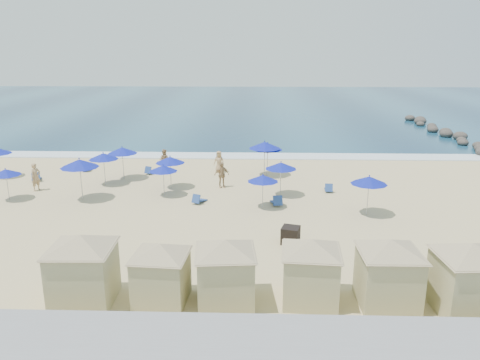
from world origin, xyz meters
name	(u,v)px	position (x,y,z in m)	size (l,w,h in m)	color
ground	(200,216)	(0.00, 0.00, 0.00)	(160.00, 160.00, 0.00)	#CDB782
ocean	(237,105)	(0.00, 55.00, 0.03)	(160.00, 80.00, 0.06)	#0D2F4B
surf_line	(220,156)	(0.00, 15.50, 0.04)	(160.00, 2.50, 0.08)	white
seawall	(146,355)	(0.00, -13.50, 0.65)	(160.00, 6.10, 1.22)	gray
rock_jetty	(451,135)	(24.01, 24.90, 0.36)	(2.56, 26.66, 0.96)	#2F2A27
trash_bin	(291,235)	(4.89, -3.70, 0.42)	(0.84, 0.84, 0.84)	black
cabana_0	(82,260)	(-3.22, -9.45, 1.70)	(4.73, 4.73, 2.97)	tan
cabana_1	(161,265)	(-0.34, -9.34, 1.47)	(4.08, 4.08, 2.57)	tan
cabana_2	(225,263)	(2.06, -9.35, 1.59)	(4.42, 4.42, 2.78)	tan
cabana_3	(311,262)	(5.22, -9.12, 1.57)	(4.36, 4.36, 2.75)	tan
cabana_4	(389,264)	(8.06, -9.24, 1.62)	(4.52, 4.52, 2.84)	tan
cabana_5	(470,269)	(10.75, -9.71, 1.68)	(4.67, 4.67, 2.94)	tan
umbrella_1	(6,172)	(-12.40, 2.62, 1.80)	(1.82, 1.82, 2.08)	#A5A8AD
umbrella_2	(103,156)	(-7.39, 6.26, 2.03)	(2.06, 2.06, 2.34)	#A5A8AD
umbrella_3	(79,163)	(-7.77, 2.82, 2.35)	(2.38, 2.38, 2.71)	#A5A8AD
umbrella_4	(122,150)	(-6.48, 7.76, 2.13)	(2.16, 2.16, 2.45)	#A5A8AD
umbrella_5	(170,160)	(-2.62, 5.58, 1.97)	(2.00, 2.00, 2.27)	#A5A8AD
umbrella_6	(163,168)	(-2.76, 3.81, 1.82)	(1.85, 1.85, 2.10)	#A5A8AD
umbrella_7	(268,147)	(4.06, 9.11, 2.21)	(2.24, 2.24, 2.54)	#A5A8AD
umbrella_8	(263,178)	(3.60, 1.63, 1.82)	(1.85, 1.85, 2.10)	#A5A8AD
umbrella_9	(265,145)	(3.84, 8.99, 2.33)	(2.36, 2.36, 2.69)	#A5A8AD
umbrella_10	(281,166)	(4.79, 4.07, 2.00)	(2.02, 2.02, 2.30)	#A5A8AD
umbrella_11	(369,180)	(9.58, 0.57, 2.05)	(2.08, 2.08, 2.37)	#A5A8AD
beach_chair_0	(36,178)	(-12.66, 7.02, 0.24)	(0.96, 1.37, 0.69)	navy
beach_chair_1	(87,168)	(-10.03, 9.99, 0.23)	(0.72, 1.28, 0.67)	navy
beach_chair_2	(150,171)	(-4.86, 9.27, 0.22)	(0.92, 1.26, 0.63)	navy
beach_chair_3	(199,200)	(-0.34, 2.34, 0.22)	(0.94, 1.27, 0.64)	navy
beach_chair_4	(277,201)	(4.47, 2.09, 0.24)	(0.75, 1.35, 0.71)	navy
beach_chair_5	(329,188)	(8.06, 5.03, 0.22)	(0.62, 1.18, 0.63)	navy
beachgoer_0	(36,177)	(-11.54, 4.66, 0.94)	(0.69, 0.45, 1.88)	tan
beachgoer_1	(164,160)	(-3.92, 10.06, 0.88)	(0.85, 0.66, 1.75)	tan
beachgoer_2	(222,175)	(0.84, 5.84, 0.89)	(1.04, 0.43, 1.78)	tan
beachgoer_3	(219,162)	(0.36, 9.91, 0.84)	(0.82, 0.53, 1.67)	tan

